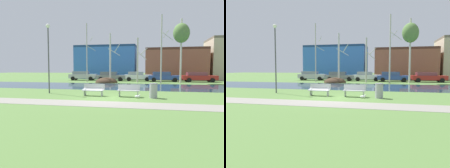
{
  "view_description": "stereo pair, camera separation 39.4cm",
  "coord_description": "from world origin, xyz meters",
  "views": [
    {
      "loc": [
        3.37,
        -14.11,
        2.06
      ],
      "look_at": [
        0.02,
        1.43,
        0.87
      ],
      "focal_mm": 34.71,
      "sensor_mm": 36.0,
      "label": 1
    },
    {
      "loc": [
        3.75,
        -14.02,
        2.06
      ],
      "look_at": [
        0.02,
        1.43,
        0.87
      ],
      "focal_mm": 34.71,
      "sensor_mm": 36.0,
      "label": 2
    }
  ],
  "objects": [
    {
      "name": "paved_path_strip",
      "position": [
        0.0,
        -2.32,
        0.01
      ],
      "size": [
        60.0,
        2.03,
        0.01
      ],
      "primitive_type": "cube",
      "color": "gray",
      "rests_on": "ground"
    },
    {
      "name": "parked_hatch_third_white",
      "position": [
        0.14,
        19.92,
        0.77
      ],
      "size": [
        4.29,
        2.23,
        1.45
      ],
      "color": "silver",
      "rests_on": "ground"
    },
    {
      "name": "trash_bin",
      "position": [
        3.04,
        0.77,
        0.53
      ],
      "size": [
        0.56,
        0.56,
        1.02
      ],
      "color": "#999B9E",
      "rests_on": "ground"
    },
    {
      "name": "seagull",
      "position": [
        2.0,
        0.41,
        0.13
      ],
      "size": [
        0.43,
        0.16,
        0.26
      ],
      "color": "white",
      "rests_on": "ground"
    },
    {
      "name": "birch_center_right",
      "position": [
        6.28,
        16.53,
        6.62
      ],
      "size": [
        2.17,
        2.17,
        8.6
      ],
      "color": "beige",
      "rests_on": "ground"
    },
    {
      "name": "parked_wagon_fourth_blue",
      "position": [
        4.04,
        19.1,
        0.77
      ],
      "size": [
        4.66,
        2.24,
        1.47
      ],
      "color": "#2D4793",
      "rests_on": "ground"
    },
    {
      "name": "birch_center_left",
      "position": [
        0.48,
        16.63,
        3.2
      ],
      "size": [
        1.51,
        2.65,
        6.28
      ],
      "color": "#BCB7A8",
      "rests_on": "ground"
    },
    {
      "name": "birch_center",
      "position": [
        3.7,
        15.42,
        4.59
      ],
      "size": [
        1.57,
        2.36,
        9.02
      ],
      "color": "#BCB7A8",
      "rests_on": "ground"
    },
    {
      "name": "parked_sedan_second_grey",
      "position": [
        -4.14,
        19.62,
        0.76
      ],
      "size": [
        4.77,
        2.28,
        1.44
      ],
      "color": "slate",
      "rests_on": "ground"
    },
    {
      "name": "river_band",
      "position": [
        0.0,
        9.49,
        0.0
      ],
      "size": [
        80.0,
        8.54,
        0.01
      ],
      "primitive_type": "cube",
      "color": "#284256",
      "rests_on": "ground"
    },
    {
      "name": "streetlamp",
      "position": [
        -5.28,
        1.87,
        3.69
      ],
      "size": [
        0.32,
        0.32,
        5.55
      ],
      "color": "#4C4C51",
      "rests_on": "ground"
    },
    {
      "name": "birch_left",
      "position": [
        -3.17,
        15.3,
        3.47
      ],
      "size": [
        1.54,
        2.77,
        6.8
      ],
      "color": "beige",
      "rests_on": "ground"
    },
    {
      "name": "parked_van_nearest_silver",
      "position": [
        -8.99,
        20.04,
        0.79
      ],
      "size": [
        4.62,
        2.17,
        1.48
      ],
      "color": "#B2B5BC",
      "rests_on": "ground"
    },
    {
      "name": "building_brick_low",
      "position": [
        6.29,
        27.5,
        2.74
      ],
      "size": [
        10.3,
        8.69,
        5.49
      ],
      "color": "brown",
      "rests_on": "ground"
    },
    {
      "name": "building_blue_store",
      "position": [
        -6.67,
        27.96,
        3.17
      ],
      "size": [
        11.66,
        6.53,
        6.33
      ],
      "color": "#3870C6",
      "rests_on": "ground"
    },
    {
      "name": "parked_suv_fifth_red",
      "position": [
        9.04,
        19.22,
        0.76
      ],
      "size": [
        4.9,
        2.31,
        1.42
      ],
      "color": "maroon",
      "rests_on": "ground"
    },
    {
      "name": "bench_left",
      "position": [
        -1.3,
        1.09,
        0.47
      ],
      "size": [
        1.61,
        0.58,
        0.87
      ],
      "color": "#B2B5B7",
      "rests_on": "ground"
    },
    {
      "name": "soil_mound",
      "position": [
        -3.77,
        15.29,
        0.0
      ],
      "size": [
        3.13,
        2.89,
        1.44
      ],
      "primitive_type": "ellipsoid",
      "color": "#423021",
      "rests_on": "ground"
    },
    {
      "name": "ground_plane",
      "position": [
        0.0,
        10.0,
        0.0
      ],
      "size": [
        120.0,
        120.0,
        0.0
      ],
      "primitive_type": "plane",
      "color": "#517538"
    },
    {
      "name": "birch_far_left",
      "position": [
        -6.85,
        16.08,
        4.3
      ],
      "size": [
        1.46,
        2.36,
        8.48
      ],
      "color": "#BCB7A8",
      "rests_on": "ground"
    },
    {
      "name": "bench_right",
      "position": [
        1.3,
        1.09,
        0.47
      ],
      "size": [
        1.61,
        0.58,
        0.87
      ],
      "color": "#B2B5B7",
      "rests_on": "ground"
    }
  ]
}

